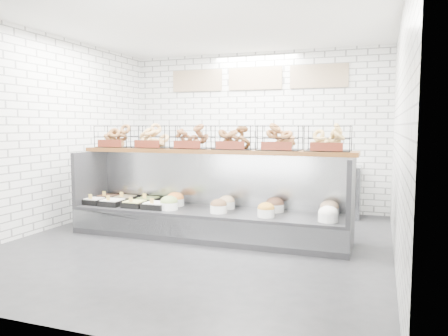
% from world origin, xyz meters
% --- Properties ---
extents(ground, '(5.50, 5.50, 0.00)m').
position_xyz_m(ground, '(0.00, 0.00, 0.00)').
color(ground, black).
rests_on(ground, ground).
extents(room_shell, '(5.02, 5.51, 3.01)m').
position_xyz_m(room_shell, '(0.00, 0.60, 2.06)').
color(room_shell, silver).
rests_on(room_shell, ground).
extents(display_case, '(4.00, 0.90, 1.20)m').
position_xyz_m(display_case, '(-0.01, 0.34, 0.33)').
color(display_case, black).
rests_on(display_case, ground).
extents(bagel_shelf, '(4.10, 0.50, 0.40)m').
position_xyz_m(bagel_shelf, '(0.00, 0.52, 1.40)').
color(bagel_shelf, '#4D2A10').
rests_on(bagel_shelf, display_case).
extents(prep_counter, '(4.00, 0.60, 1.20)m').
position_xyz_m(prep_counter, '(-0.01, 2.43, 0.47)').
color(prep_counter, '#93969B').
rests_on(prep_counter, ground).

